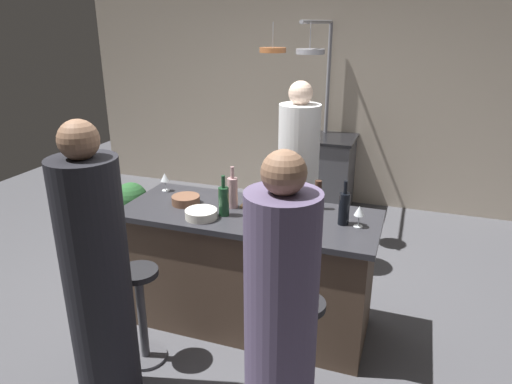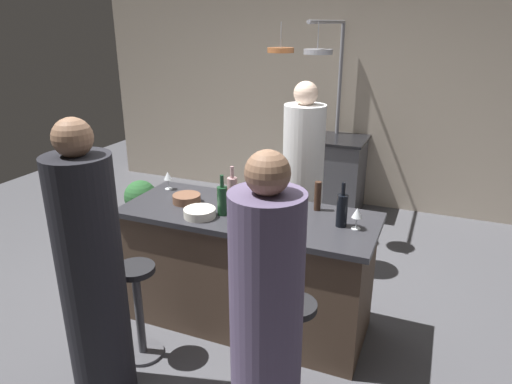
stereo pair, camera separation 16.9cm
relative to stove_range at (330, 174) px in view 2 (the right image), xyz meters
name	(u,v)px [view 2 (the right image)]	position (x,y,z in m)	size (l,w,h in m)	color
ground_plane	(249,321)	(0.00, -2.45, -0.45)	(9.00, 9.00, 0.00)	#4C4C51
back_wall	(342,97)	(0.00, 0.40, 0.85)	(6.40, 0.16, 2.60)	#BCAD99
kitchen_island	(248,269)	(0.00, -2.45, 0.01)	(1.80, 0.72, 0.90)	brown
stove_range	(330,174)	(0.00, 0.00, 0.00)	(0.80, 0.64, 0.89)	#47474C
chef	(302,186)	(0.10, -1.46, 0.34)	(0.36, 0.36, 1.70)	white
bar_stool_right	(293,348)	(0.55, -3.07, -0.07)	(0.28, 0.28, 0.68)	#4C4C51
guest_right	(266,329)	(0.53, -3.46, 0.32)	(0.35, 0.35, 1.65)	#594C6B
bar_stool_left	(139,307)	(-0.52, -3.07, -0.07)	(0.28, 0.28, 0.68)	#4C4C51
guest_left	(92,279)	(-0.52, -3.44, 0.35)	(0.36, 0.36, 1.71)	black
overhead_pot_rack	(320,74)	(-0.06, -0.46, 1.20)	(0.61, 1.40, 2.17)	gray
potted_plant	(141,200)	(-1.81, -1.26, -0.15)	(0.36, 0.36, 0.52)	brown
cutting_board	(266,205)	(0.07, -2.29, 0.46)	(0.32, 0.22, 0.02)	#997047
pepper_mill	(318,196)	(0.44, -2.22, 0.56)	(0.05, 0.05, 0.21)	#382319
wine_bottle_dark	(342,210)	(0.65, -2.43, 0.57)	(0.07, 0.07, 0.30)	black
wine_bottle_rose	(232,192)	(-0.14, -2.40, 0.57)	(0.07, 0.07, 0.30)	#B78C8E
wine_bottle_green	(222,200)	(-0.15, -2.55, 0.56)	(0.07, 0.07, 0.29)	#193D23
wine_glass_near_left_guest	(168,177)	(-0.77, -2.25, 0.56)	(0.07, 0.07, 0.15)	silver
wine_glass_by_chef	(357,214)	(0.75, -2.44, 0.56)	(0.07, 0.07, 0.15)	silver
mixing_bowl_steel	(285,215)	(0.29, -2.49, 0.49)	(0.19, 0.19, 0.08)	#B7B7BC
mixing_bowl_wooden	(186,199)	(-0.49, -2.45, 0.48)	(0.20, 0.20, 0.06)	brown
mixing_bowl_ceramic	(200,213)	(-0.27, -2.65, 0.48)	(0.22, 0.22, 0.06)	silver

